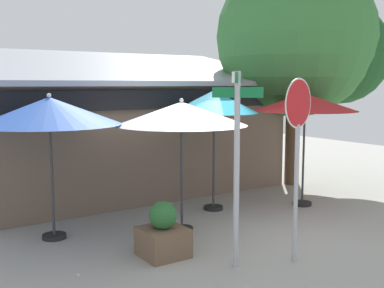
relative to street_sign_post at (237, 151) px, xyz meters
The scene contains 10 objects.
ground_plane 2.55m from the street_sign_post, 56.98° to the left, with size 28.00×28.00×0.10m, color #9E9B93.
cafe_building 6.20m from the street_sign_post, 80.98° to the left, with size 8.50×4.88×3.84m.
street_sign_post is the anchor object (origin of this frame).
stop_sign 1.01m from the street_sign_post, 22.15° to the right, with size 0.76×0.20×2.95m.
patio_umbrella_royal_blue_left 3.56m from the street_sign_post, 123.62° to the left, with size 2.60×2.60×2.69m.
patio_umbrella_ivory_center 2.03m from the street_sign_post, 82.57° to the left, with size 2.51×2.51×2.59m.
patio_umbrella_teal_right 3.44m from the street_sign_post, 59.41° to the left, with size 1.98×1.98×2.79m.
patio_umbrella_crimson_far_right 4.28m from the street_sign_post, 29.03° to the left, with size 2.40×2.40×2.71m.
shade_tree 7.05m from the street_sign_post, 34.66° to the left, with size 4.81×4.40×6.33m.
sidewalk_planter 1.93m from the street_sign_post, 125.40° to the left, with size 0.72×0.72×0.93m.
Camera 1 is at (-5.48, -6.97, 2.86)m, focal length 44.07 mm.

